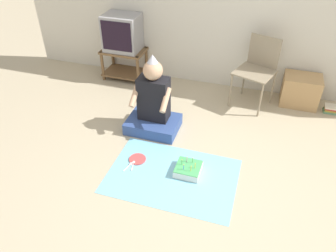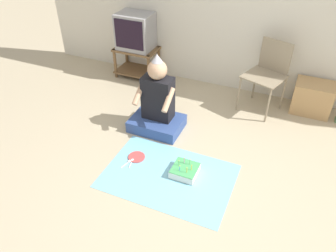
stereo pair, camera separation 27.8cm
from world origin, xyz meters
name	(u,v)px [view 2 (the right image)]	position (x,y,z in m)	size (l,w,h in m)	color
ground_plane	(200,198)	(0.00, 0.00, 0.00)	(16.00, 16.00, 0.00)	tan
tv_stand	(137,59)	(-1.67, 1.96, 0.26)	(0.62, 0.41, 0.44)	brown
tv	(135,31)	(-1.67, 1.96, 0.69)	(0.49, 0.39, 0.50)	#99999E
folding_chair	(268,71)	(0.24, 1.82, 0.52)	(0.57, 0.55, 0.88)	gray
cardboard_box_stack	(312,98)	(0.82, 1.96, 0.20)	(0.47, 0.35, 0.40)	tan
person_seated	(157,106)	(-0.83, 0.86, 0.31)	(0.60, 0.45, 0.94)	#334C8C
party_cloth	(168,176)	(-0.38, 0.15, 0.00)	(1.29, 0.88, 0.01)	#7FC6E0
birthday_cake	(185,170)	(-0.24, 0.24, 0.05)	(0.25, 0.25, 0.15)	white
paper_plate	(137,157)	(-0.80, 0.27, 0.01)	(0.18, 0.18, 0.01)	#D84C4C
plastic_spoon_near	(132,161)	(-0.82, 0.19, 0.01)	(0.05, 0.14, 0.01)	white
plastic_spoon_far	(128,162)	(-0.85, 0.16, 0.01)	(0.05, 0.14, 0.01)	white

